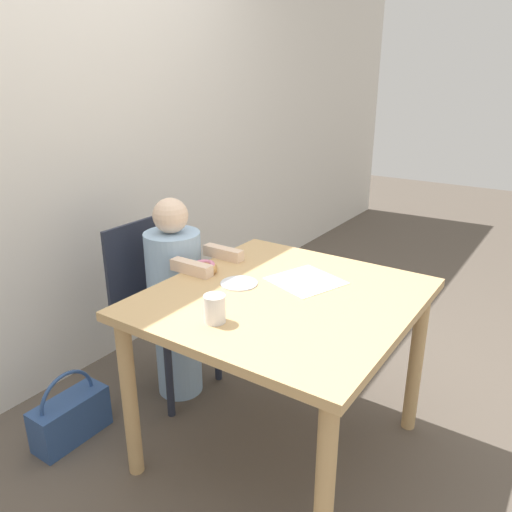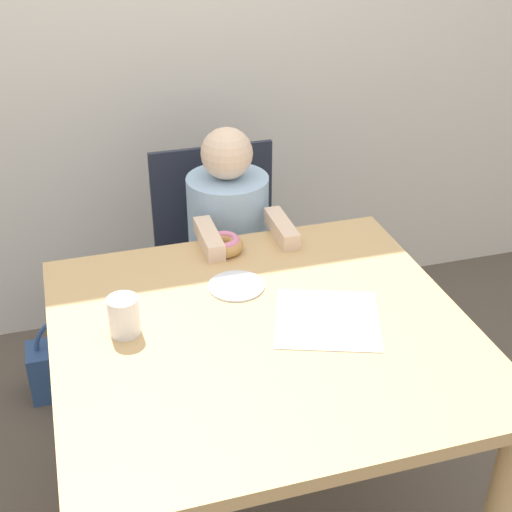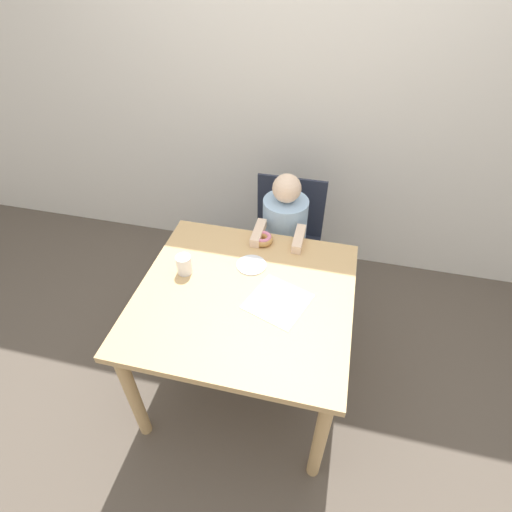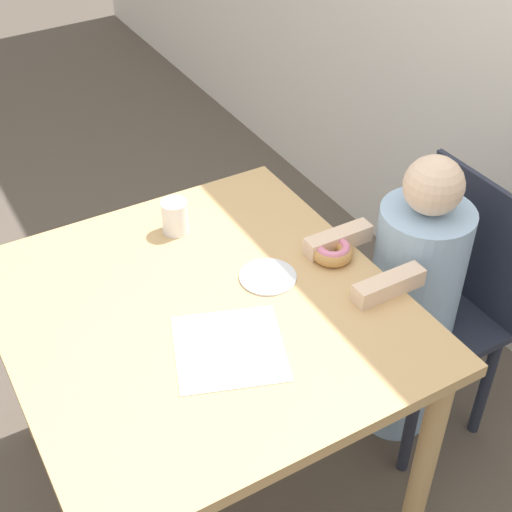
% 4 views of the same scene
% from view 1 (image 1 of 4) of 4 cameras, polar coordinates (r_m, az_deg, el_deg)
% --- Properties ---
extents(ground_plane, '(12.00, 12.00, 0.00)m').
position_cam_1_polar(ground_plane, '(2.31, 2.79, -20.93)').
color(ground_plane, brown).
extents(wall_back, '(8.00, 0.05, 2.50)m').
position_cam_1_polar(wall_back, '(2.61, -21.25, 13.00)').
color(wall_back, silver).
rests_on(wall_back, ground_plane).
extents(dining_table, '(1.00, 0.95, 0.72)m').
position_cam_1_polar(dining_table, '(1.96, 3.10, -7.08)').
color(dining_table, tan).
rests_on(dining_table, ground_plane).
extents(chair, '(0.43, 0.36, 0.86)m').
position_cam_1_polar(chair, '(2.50, -10.88, -5.30)').
color(chair, '#232838').
rests_on(chair, ground_plane).
extents(child_figure, '(0.27, 0.44, 1.00)m').
position_cam_1_polar(child_figure, '(2.42, -9.09, -5.13)').
color(child_figure, '#99BCE0').
rests_on(child_figure, ground_plane).
extents(donut, '(0.11, 0.11, 0.05)m').
position_cam_1_polar(donut, '(2.11, -5.95, -1.30)').
color(donut, tan).
rests_on(donut, dining_table).
extents(napkin, '(0.32, 0.32, 0.00)m').
position_cam_1_polar(napkin, '(2.04, 5.70, -2.84)').
color(napkin, white).
rests_on(napkin, dining_table).
extents(handbag, '(0.33, 0.14, 0.33)m').
position_cam_1_polar(handbag, '(2.42, -20.45, -16.81)').
color(handbag, '#2D4C84').
rests_on(handbag, ground_plane).
extents(cup, '(0.07, 0.07, 0.10)m').
position_cam_1_polar(cup, '(1.69, -4.74, -6.02)').
color(cup, white).
rests_on(cup, dining_table).
extents(plate, '(0.15, 0.15, 0.01)m').
position_cam_1_polar(plate, '(2.00, -1.96, -3.14)').
color(plate, silver).
rests_on(plate, dining_table).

